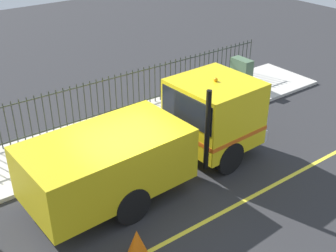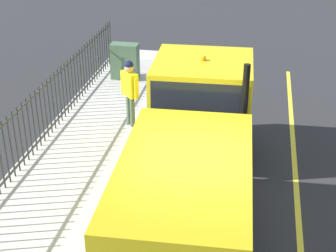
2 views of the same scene
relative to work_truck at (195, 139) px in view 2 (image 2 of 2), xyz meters
name	(u,v)px [view 2 (image 2 of 2)]	position (x,y,z in m)	size (l,w,h in m)	color
ground_plane	(192,232)	(-0.16, 1.30, -1.32)	(45.01, 45.01, 0.00)	#2B2B2D
sidewalk_slab	(44,212)	(2.84, 1.30, -1.26)	(2.69, 20.46, 0.12)	beige
lane_marking	(300,245)	(-2.18, 1.30, -1.32)	(0.12, 18.41, 0.01)	yellow
work_truck	(195,139)	(0.00, 0.00, 0.00)	(2.49, 7.05, 2.76)	yellow
worker_standing	(130,86)	(2.06, -2.71, -0.10)	(0.52, 0.52, 1.80)	yellow
utility_cabinet	(125,61)	(3.07, -5.99, -0.62)	(0.88, 0.43, 1.15)	#4C6B4C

